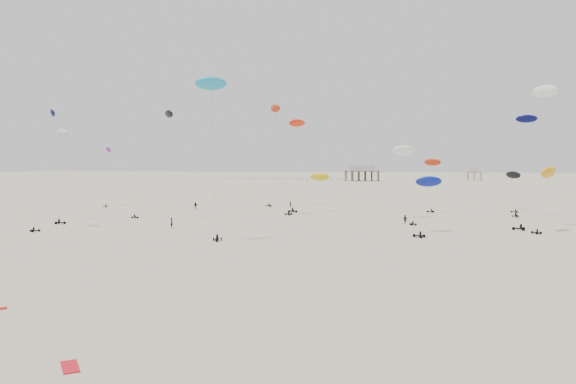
% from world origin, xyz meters
% --- Properties ---
extents(ground_plane, '(900.00, 900.00, 0.00)m').
position_xyz_m(ground_plane, '(0.00, 200.00, 0.00)').
color(ground_plane, '#C1B099').
extents(pavilion_main, '(21.00, 13.00, 9.80)m').
position_xyz_m(pavilion_main, '(-10.00, 350.00, 4.22)').
color(pavilion_main, brown).
rests_on(pavilion_main, ground).
extents(pavilion_small, '(9.00, 7.00, 8.00)m').
position_xyz_m(pavilion_small, '(60.00, 380.00, 3.49)').
color(pavilion_small, brown).
rests_on(pavilion_small, ground).
extents(pier_fence, '(80.20, 0.20, 1.50)m').
position_xyz_m(pier_fence, '(-62.00, 350.00, 0.77)').
color(pier_fence, black).
rests_on(pier_fence, ground).
extents(rig_0, '(5.18, 4.24, 24.87)m').
position_xyz_m(rig_0, '(-9.80, 79.46, 19.06)').
color(rig_0, black).
rests_on(rig_0, ground).
extents(rig_1, '(6.25, 4.30, 24.87)m').
position_xyz_m(rig_1, '(-9.56, 121.87, 18.21)').
color(rig_1, black).
rests_on(rig_1, ground).
extents(rig_2, '(4.21, 10.76, 10.90)m').
position_xyz_m(rig_2, '(44.09, 144.83, 7.44)').
color(rig_2, black).
rests_on(rig_2, ground).
extents(rig_3, '(5.51, 9.54, 16.43)m').
position_xyz_m(rig_3, '(-60.63, 137.16, 12.14)').
color(rig_3, black).
rests_on(rig_3, ground).
extents(rig_4, '(6.01, 7.44, 22.49)m').
position_xyz_m(rig_4, '(43.66, 130.47, 16.40)').
color(rig_4, black).
rests_on(rig_4, ground).
extents(rig_5, '(9.23, 7.08, 10.30)m').
position_xyz_m(rig_5, '(-3.31, 131.38, 6.33)').
color(rig_5, black).
rests_on(rig_5, ground).
extents(rig_6, '(8.92, 6.85, 23.14)m').
position_xyz_m(rig_6, '(-32.42, 110.56, 17.58)').
color(rig_6, black).
rests_on(rig_6, ground).
extents(rig_7, '(5.99, 8.59, 11.61)m').
position_xyz_m(rig_7, '(42.23, 102.10, 8.94)').
color(rig_7, black).
rests_on(rig_7, ground).
extents(rig_8, '(5.25, 10.94, 10.98)m').
position_xyz_m(rig_8, '(22.14, 95.73, 6.96)').
color(rig_8, black).
rests_on(rig_8, ground).
extents(rig_9, '(8.93, 11.20, 26.17)m').
position_xyz_m(rig_9, '(42.24, 108.51, 19.82)').
color(rig_9, black).
rests_on(rig_9, ground).
extents(rig_10, '(9.59, 11.03, 23.50)m').
position_xyz_m(rig_10, '(-50.37, 99.44, 14.26)').
color(rig_10, black).
rests_on(rig_10, ground).
extents(rig_11, '(4.44, 5.18, 12.86)m').
position_xyz_m(rig_11, '(24.49, 137.06, 9.68)').
color(rig_11, black).
rests_on(rig_11, ground).
extents(rig_13, '(9.15, 14.22, 24.90)m').
position_xyz_m(rig_13, '(-12.33, 152.02, 20.04)').
color(rig_13, black).
rests_on(rig_13, ground).
extents(rig_14, '(5.84, 18.13, 19.63)m').
position_xyz_m(rig_14, '(18.19, 119.82, 13.08)').
color(rig_14, black).
rests_on(rig_14, ground).
extents(rig_15, '(4.88, 11.28, 18.50)m').
position_xyz_m(rig_15, '(-42.94, 89.81, 14.92)').
color(rig_15, black).
rests_on(rig_15, ground).
extents(spectator_0, '(0.90, 0.95, 2.16)m').
position_xyz_m(spectator_0, '(-22.49, 92.83, 0.00)').
color(spectator_0, black).
rests_on(spectator_0, ground).
extents(spectator_1, '(1.12, 0.96, 1.98)m').
position_xyz_m(spectator_1, '(18.53, 108.82, 0.00)').
color(spectator_1, black).
rests_on(spectator_1, ground).
extents(spectator_2, '(1.41, 0.80, 2.32)m').
position_xyz_m(spectator_2, '(-32.62, 129.69, 0.00)').
color(spectator_2, black).
rests_on(spectator_2, ground).
extents(spectator_3, '(0.84, 0.76, 1.92)m').
position_xyz_m(spectator_3, '(-11.02, 141.61, 0.00)').
color(spectator_3, black).
rests_on(spectator_3, ground).
extents(grounded_kite_a, '(2.08, 2.28, 0.08)m').
position_xyz_m(grounded_kite_a, '(0.24, 27.63, 0.00)').
color(grounded_kite_a, red).
rests_on(grounded_kite_a, ground).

